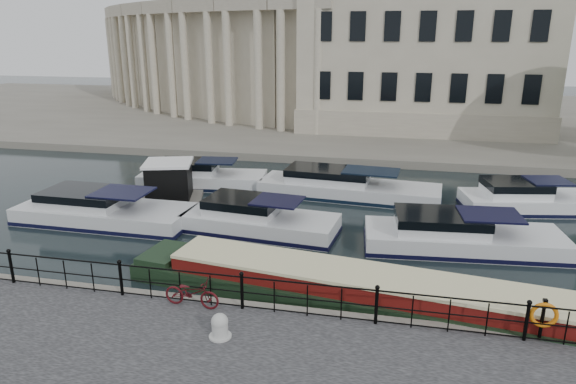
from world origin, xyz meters
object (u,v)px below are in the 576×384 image
(narrowboat, at_px, (365,296))
(mooring_bollard, at_px, (220,326))
(bicycle, at_px, (192,293))
(life_ring_post, at_px, (544,316))
(harbour_hut, at_px, (169,183))

(narrowboat, bearing_deg, mooring_bollard, -129.24)
(bicycle, bearing_deg, life_ring_post, -84.62)
(mooring_bollard, height_order, harbour_hut, harbour_hut)
(bicycle, height_order, harbour_hut, harbour_hut)
(mooring_bollard, height_order, narrowboat, mooring_bollard)
(mooring_bollard, bearing_deg, bicycle, 134.90)
(mooring_bollard, bearing_deg, harbour_hut, 120.02)
(bicycle, distance_m, mooring_bollard, 1.97)
(life_ring_post, distance_m, harbour_hut, 19.18)
(mooring_bollard, bearing_deg, life_ring_post, 11.08)
(harbour_hut, bearing_deg, mooring_bollard, -76.54)
(bicycle, height_order, mooring_bollard, bicycle)
(bicycle, bearing_deg, mooring_bollard, -131.39)
(bicycle, bearing_deg, narrowboat, -64.18)
(mooring_bollard, relative_size, narrowboat, 0.04)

